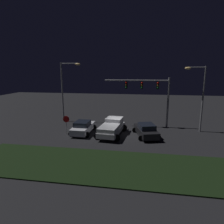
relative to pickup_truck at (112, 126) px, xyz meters
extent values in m
plane|color=black|center=(0.56, 0.67, -1.00)|extent=(80.00, 80.00, 0.00)
cube|color=black|center=(0.56, -7.73, -0.95)|extent=(22.05, 5.79, 0.10)
cube|color=#B7B7BC|center=(-0.02, -0.17, -0.32)|extent=(2.53, 5.57, 0.55)
cube|color=#B7B7BC|center=(0.10, 1.01, 0.38)|extent=(2.02, 2.07, 0.85)
cube|color=black|center=(0.10, 1.01, 0.50)|extent=(1.90, 1.69, 0.51)
cube|color=#B7B7BC|center=(-0.12, -1.25, 0.18)|extent=(2.21, 3.20, 0.45)
cylinder|color=black|center=(-0.85, 1.86, -0.60)|extent=(0.80, 0.22, 0.80)
cylinder|color=black|center=(1.20, 1.66, -0.60)|extent=(0.80, 0.22, 0.80)
cylinder|color=black|center=(-1.24, -2.00, -0.60)|extent=(0.80, 0.22, 0.80)
cylinder|color=black|center=(0.81, -2.21, -0.60)|extent=(0.80, 0.22, 0.80)
cube|color=silver|center=(-3.51, 0.06, -0.39)|extent=(1.87, 4.43, 0.70)
cube|color=black|center=(-3.51, -0.19, 0.24)|extent=(1.63, 2.02, 0.55)
cylinder|color=black|center=(-4.41, 1.57, -0.68)|extent=(0.64, 0.22, 0.64)
cylinder|color=black|center=(-2.57, 1.54, -0.68)|extent=(0.64, 0.22, 0.64)
cylinder|color=black|center=(-4.45, -1.43, -0.68)|extent=(0.64, 0.22, 0.64)
cylinder|color=black|center=(-2.61, -1.45, -0.68)|extent=(0.64, 0.22, 0.64)
cube|color=black|center=(3.88, 0.05, -0.39)|extent=(2.93, 4.72, 0.70)
cube|color=black|center=(3.95, -0.19, 0.24)|extent=(2.08, 2.36, 0.55)
cylinder|color=black|center=(2.58, 1.24, -0.68)|extent=(0.64, 0.22, 0.64)
cylinder|color=black|center=(4.36, 1.74, -0.68)|extent=(0.64, 0.22, 0.64)
cylinder|color=black|center=(3.40, -1.64, -0.68)|extent=(0.64, 0.22, 0.64)
cylinder|color=black|center=(5.17, -1.14, -0.68)|extent=(0.64, 0.22, 0.64)
cylinder|color=slate|center=(6.60, 4.10, 2.25)|extent=(0.24, 0.24, 6.50)
cylinder|color=slate|center=(2.50, 4.10, 5.10)|extent=(8.20, 0.18, 0.18)
cube|color=black|center=(5.20, 4.10, 4.50)|extent=(0.32, 0.44, 0.95)
sphere|color=red|center=(5.20, 3.87, 4.80)|extent=(0.22, 0.22, 0.22)
sphere|color=#59380A|center=(5.20, 3.87, 4.50)|extent=(0.22, 0.22, 0.22)
sphere|color=#0C4719|center=(5.20, 3.87, 4.20)|extent=(0.22, 0.22, 0.22)
cube|color=black|center=(3.20, 4.10, 4.50)|extent=(0.32, 0.44, 0.95)
sphere|color=red|center=(3.20, 3.87, 4.80)|extent=(0.22, 0.22, 0.22)
sphere|color=#59380A|center=(3.20, 3.87, 4.50)|extent=(0.22, 0.22, 0.22)
sphere|color=#0C4719|center=(3.20, 3.87, 4.20)|extent=(0.22, 0.22, 0.22)
cube|color=black|center=(1.20, 4.10, 4.50)|extent=(0.32, 0.44, 0.95)
sphere|color=red|center=(1.20, 3.87, 4.80)|extent=(0.22, 0.22, 0.22)
sphere|color=#59380A|center=(1.20, 3.87, 4.50)|extent=(0.22, 0.22, 0.22)
sphere|color=#0C4719|center=(1.20, 3.87, 4.20)|extent=(0.22, 0.22, 0.22)
cylinder|color=slate|center=(-8.04, 5.00, 3.23)|extent=(0.20, 0.20, 8.45)
cylinder|color=slate|center=(-6.82, 5.00, 7.30)|extent=(2.44, 0.12, 0.12)
ellipsoid|color=#F9CC72|center=(-5.60, 5.00, 7.20)|extent=(0.70, 0.44, 0.30)
cylinder|color=slate|center=(10.42, 2.91, 2.93)|extent=(0.20, 0.20, 7.85)
cylinder|color=slate|center=(9.45, 2.91, 6.70)|extent=(1.96, 0.12, 0.12)
ellipsoid|color=#F9CC72|center=(8.47, 2.91, 6.60)|extent=(0.70, 0.44, 0.30)
cylinder|color=slate|center=(-5.25, -0.75, 0.10)|extent=(0.07, 0.07, 2.20)
cylinder|color=#B20C0F|center=(-5.25, -0.78, 0.85)|extent=(0.76, 0.03, 0.76)
camera|label=1|loc=(3.50, -21.59, 6.30)|focal=31.49mm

